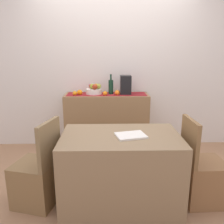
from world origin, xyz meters
name	(u,v)px	position (x,y,z in m)	size (l,w,h in m)	color
ground_plane	(116,179)	(0.00, 0.00, -0.01)	(6.40, 6.40, 0.02)	#A17656
room_wall_rear	(113,63)	(0.00, 1.18, 1.35)	(6.40, 0.06, 2.70)	silver
sideboard_console	(107,122)	(-0.11, 0.92, 0.45)	(1.27, 0.42, 0.89)	#906D48
table_runner	(107,94)	(-0.11, 0.92, 0.90)	(1.19, 0.32, 0.01)	maroon
fruit_bowl	(94,91)	(-0.30, 0.92, 0.94)	(0.24, 0.24, 0.08)	silver
apple_front	(91,86)	(-0.35, 0.98, 1.01)	(0.06, 0.06, 0.06)	red
apple_upper	(92,86)	(-0.32, 0.92, 1.02)	(0.08, 0.08, 0.08)	#97A430
apple_rear	(99,86)	(-0.23, 0.91, 1.02)	(0.08, 0.08, 0.08)	#99A337
apple_center	(95,87)	(-0.28, 0.85, 1.02)	(0.08, 0.08, 0.08)	#AB361C
apple_left	(96,86)	(-0.27, 0.99, 1.01)	(0.07, 0.07, 0.07)	gold
wine_bottle	(111,87)	(-0.04, 0.92, 1.01)	(0.07, 0.07, 0.30)	#133321
coffee_maker	(126,85)	(0.18, 0.92, 1.04)	(0.16, 0.18, 0.28)	black
orange_loose_near_bowl	(105,93)	(-0.13, 0.82, 0.93)	(0.07, 0.07, 0.07)	orange
orange_loose_end	(75,93)	(-0.58, 0.83, 0.93)	(0.07, 0.07, 0.07)	orange
orange_loose_mid	(80,92)	(-0.51, 0.87, 0.93)	(0.08, 0.08, 0.08)	orange
orange_loose_far	(117,93)	(0.05, 0.85, 0.93)	(0.08, 0.08, 0.08)	orange
dining_table	(120,169)	(0.03, -0.44, 0.37)	(1.17, 0.73, 0.74)	#8B7051
open_book	(131,135)	(0.13, -0.47, 0.75)	(0.28, 0.21, 0.02)	white
chair_near_window	(37,180)	(-0.82, -0.44, 0.27)	(0.49, 0.49, 0.90)	olive
chair_by_corner	(202,177)	(0.88, -0.44, 0.27)	(0.41, 0.41, 0.90)	olive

